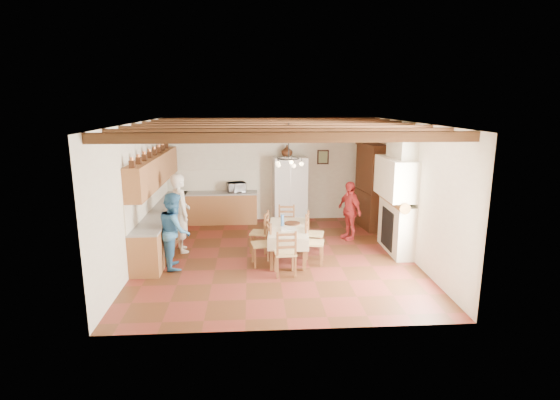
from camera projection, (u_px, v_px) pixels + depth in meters
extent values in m
cube|color=#502A16|center=(276.00, 257.00, 9.90)|extent=(6.00, 6.50, 0.02)
cube|color=silver|center=(276.00, 122.00, 9.23)|extent=(6.00, 6.50, 0.02)
cube|color=beige|center=(270.00, 169.00, 12.74)|extent=(6.00, 0.02, 3.00)
cube|color=beige|center=(289.00, 237.00, 6.40)|extent=(6.00, 0.02, 3.00)
cube|color=beige|center=(137.00, 194.00, 9.38)|extent=(0.02, 6.50, 3.00)
cube|color=beige|center=(410.00, 190.00, 9.76)|extent=(0.02, 6.50, 3.00)
cube|color=brown|center=(164.00, 228.00, 10.66)|extent=(0.60, 4.30, 0.86)
cube|color=brown|center=(217.00, 208.00, 12.58)|extent=(2.30, 0.60, 0.86)
cube|color=slate|center=(163.00, 210.00, 10.56)|extent=(0.62, 4.30, 0.04)
cube|color=slate|center=(217.00, 193.00, 12.48)|extent=(2.34, 0.62, 0.04)
cube|color=#EAE5C9|center=(150.00, 197.00, 10.47)|extent=(0.03, 4.30, 0.60)
cube|color=#EAE5C9|center=(217.00, 180.00, 12.68)|extent=(2.30, 0.03, 0.60)
cube|color=brown|center=(155.00, 170.00, 10.33)|extent=(0.35, 4.20, 0.70)
cube|color=black|center=(323.00, 157.00, 12.73)|extent=(0.34, 0.03, 0.42)
cube|color=silver|center=(289.00, 189.00, 12.68)|extent=(1.00, 0.85, 1.89)
cube|color=white|center=(288.00, 228.00, 9.66)|extent=(0.98, 1.71, 0.05)
cube|color=brown|center=(272.00, 255.00, 9.04)|extent=(0.08, 0.08, 0.68)
cube|color=brown|center=(304.00, 255.00, 9.02)|extent=(0.08, 0.08, 0.68)
cube|color=brown|center=(274.00, 234.00, 10.46)|extent=(0.08, 0.08, 0.68)
cube|color=brown|center=(302.00, 234.00, 10.45)|extent=(0.08, 0.08, 0.68)
torus|color=black|center=(289.00, 158.00, 9.32)|extent=(0.47, 0.47, 0.03)
imported|color=silver|center=(181.00, 213.00, 10.09)|extent=(0.65, 0.78, 1.84)
imported|color=teal|center=(175.00, 230.00, 9.13)|extent=(0.75, 0.89, 1.61)
imported|color=red|center=(349.00, 210.00, 11.04)|extent=(0.68, 0.95, 1.49)
imported|color=silver|center=(236.00, 187.00, 12.48)|extent=(0.58, 0.47, 0.28)
imported|color=#321C0D|center=(287.00, 151.00, 12.43)|extent=(0.36, 0.36, 0.33)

